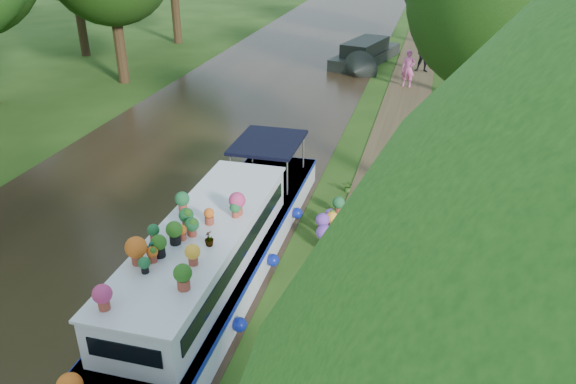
{
  "coord_description": "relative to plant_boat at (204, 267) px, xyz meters",
  "views": [
    {
      "loc": [
        2.29,
        -12.04,
        8.05
      ],
      "look_at": [
        -1.15,
        1.05,
        1.3
      ],
      "focal_mm": 35.0,
      "sensor_mm": 36.0,
      "label": 1
    }
  ],
  "objects": [
    {
      "name": "verge_plant",
      "position": [
        2.3,
        6.31,
        -0.65
      ],
      "size": [
        0.42,
        0.38,
        0.4
      ],
      "primitive_type": "imported",
      "rotation": [
        0.0,
        0.0,
        -0.23
      ],
      "color": "#34611D",
      "rests_on": "ground"
    },
    {
      "name": "pedestrian_dark",
      "position": [
        3.94,
        22.35,
        0.15
      ],
      "size": [
        0.97,
        0.77,
        1.94
      ],
      "primitive_type": "imported",
      "rotation": [
        0.0,
        0.0,
        -0.04
      ],
      "color": "black",
      "rests_on": "towpath"
    },
    {
      "name": "plant_boat",
      "position": [
        0.0,
        0.0,
        0.0
      ],
      "size": [
        2.29,
        13.52,
        2.27
      ],
      "color": "silver",
      "rests_on": "canal_water"
    },
    {
      "name": "ground",
      "position": [
        2.25,
        2.24,
        -0.85
      ],
      "size": [
        100.0,
        100.0,
        0.0
      ],
      "primitive_type": "plane",
      "color": "#203F0F",
      "rests_on": "ground"
    },
    {
      "name": "second_boat",
      "position": [
        0.5,
        23.47,
        -0.29
      ],
      "size": [
        3.6,
        7.54,
        1.39
      ],
      "rotation": [
        0.0,
        0.0,
        -0.26
      ],
      "color": "black",
      "rests_on": "canal_water"
    },
    {
      "name": "towpath",
      "position": [
        3.45,
        2.24,
        -0.84
      ],
      "size": [
        2.2,
        100.0,
        0.03
      ],
      "primitive_type": "cube",
      "color": "#473821",
      "rests_on": "ground"
    },
    {
      "name": "canal_water",
      "position": [
        -3.75,
        2.24,
        -0.84
      ],
      "size": [
        10.0,
        100.0,
        0.02
      ],
      "primitive_type": "cube",
      "color": "black",
      "rests_on": "ground"
    },
    {
      "name": "pedestrian_pink",
      "position": [
        3.27,
        19.09,
        0.11
      ],
      "size": [
        0.75,
        0.55,
        1.87
      ],
      "primitive_type": "imported",
      "rotation": [
        0.0,
        0.0,
        -0.17
      ],
      "color": "#D45796",
      "rests_on": "towpath"
    }
  ]
}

